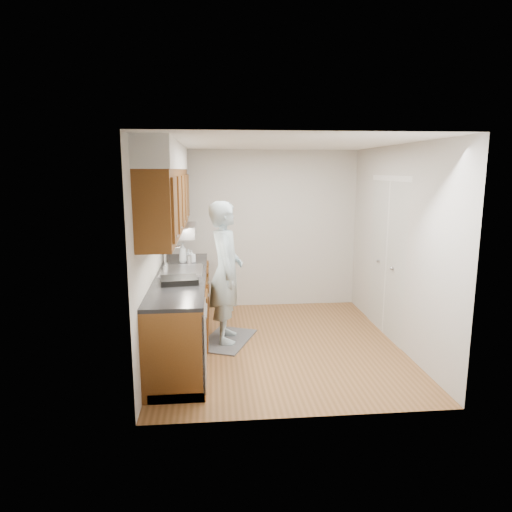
{
  "coord_description": "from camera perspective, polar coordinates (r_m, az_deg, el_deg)",
  "views": [
    {
      "loc": [
        -0.8,
        -5.45,
        2.19
      ],
      "look_at": [
        -0.26,
        0.25,
        1.11
      ],
      "focal_mm": 32.0,
      "sensor_mm": 36.0,
      "label": 1
    }
  ],
  "objects": [
    {
      "name": "soap_bottle_b",
      "position": [
        6.33,
        -8.04,
        -0.01
      ],
      "size": [
        0.11,
        0.11,
        0.17
      ],
      "primitive_type": "imported",
      "rotation": [
        0.0,
        0.0,
        -0.86
      ],
      "color": "white",
      "rests_on": "counter"
    },
    {
      "name": "floor",
      "position": [
        5.93,
        2.77,
        -10.97
      ],
      "size": [
        3.5,
        3.5,
        0.0
      ],
      "primitive_type": "plane",
      "color": "brown",
      "rests_on": "ground"
    },
    {
      "name": "floor_mat",
      "position": [
        6.05,
        -3.68,
        -10.43
      ],
      "size": [
        0.86,
        1.07,
        0.02
      ],
      "primitive_type": "cube",
      "rotation": [
        0.0,
        0.0,
        -0.39
      ],
      "color": "slate",
      "rests_on": "floor"
    },
    {
      "name": "soap_bottle_a",
      "position": [
        6.31,
        -9.14,
        0.43
      ],
      "size": [
        0.15,
        0.15,
        0.28
      ],
      "primitive_type": "imported",
      "rotation": [
        0.0,
        0.0,
        0.59
      ],
      "color": "white",
      "rests_on": "counter"
    },
    {
      "name": "wall_back",
      "position": [
        7.31,
        0.92,
        3.33
      ],
      "size": [
        3.0,
        0.02,
        2.5
      ],
      "primitive_type": "cube",
      "color": "beige",
      "rests_on": "floor"
    },
    {
      "name": "wall_right",
      "position": [
        5.99,
        17.24,
        1.2
      ],
      "size": [
        0.02,
        3.5,
        2.5
      ],
      "primitive_type": "cube",
      "color": "beige",
      "rests_on": "floor"
    },
    {
      "name": "counter",
      "position": [
        5.72,
        -9.23,
        -6.71
      ],
      "size": [
        0.64,
        2.8,
        1.3
      ],
      "color": "brown",
      "rests_on": "floor"
    },
    {
      "name": "ceiling",
      "position": [
        5.52,
        3.02,
        13.92
      ],
      "size": [
        3.5,
        3.5,
        0.0
      ],
      "primitive_type": "plane",
      "rotation": [
        3.14,
        0.0,
        0.0
      ],
      "color": "white",
      "rests_on": "wall_left"
    },
    {
      "name": "dish_rack",
      "position": [
        5.2,
        -9.59,
        -3.0
      ],
      "size": [
        0.45,
        0.39,
        0.06
      ],
      "primitive_type": "cube",
      "rotation": [
        0.0,
        0.0,
        0.14
      ],
      "color": "black",
      "rests_on": "counter"
    },
    {
      "name": "soap_bottle_c",
      "position": [
        6.49,
        -8.46,
        0.2
      ],
      "size": [
        0.16,
        0.16,
        0.16
      ],
      "primitive_type": "imported",
      "rotation": [
        0.0,
        0.0,
        1.13
      ],
      "color": "white",
      "rests_on": "counter"
    },
    {
      "name": "upper_cabinets",
      "position": [
        5.53,
        -11.04,
        8.02
      ],
      "size": [
        0.47,
        2.8,
        1.21
      ],
      "color": "brown",
      "rests_on": "wall_left"
    },
    {
      "name": "person",
      "position": [
        5.76,
        -3.8,
        -0.87
      ],
      "size": [
        0.5,
        0.73,
        2.04
      ],
      "primitive_type": "imported",
      "rotation": [
        0.0,
        0.0,
        1.54
      ],
      "color": "#99B0BB",
      "rests_on": "floor_mat"
    },
    {
      "name": "steel_can",
      "position": [
        6.16,
        -8.37,
        -0.5
      ],
      "size": [
        0.07,
        0.07,
        0.13
      ],
      "primitive_type": "cylinder",
      "rotation": [
        0.0,
        0.0,
        0.03
      ],
      "color": "#A5A5AA",
      "rests_on": "counter"
    },
    {
      "name": "closet_door",
      "position": [
        6.3,
        15.99,
        -0.36
      ],
      "size": [
        0.02,
        1.22,
        2.05
      ],
      "primitive_type": "cube",
      "color": "silver",
      "rests_on": "wall_right"
    },
    {
      "name": "wall_left",
      "position": [
        5.58,
        -12.55,
        0.75
      ],
      "size": [
        0.02,
        3.5,
        2.5
      ],
      "primitive_type": "cube",
      "color": "beige",
      "rests_on": "floor"
    }
  ]
}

